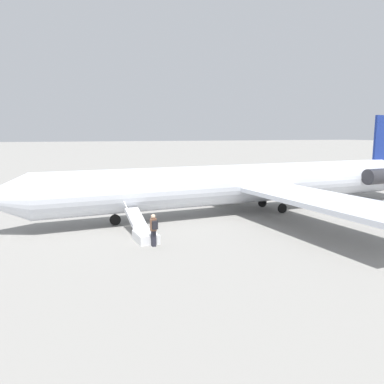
{
  "coord_description": "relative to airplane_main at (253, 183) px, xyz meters",
  "views": [
    {
      "loc": [
        13.79,
        24.31,
        5.89
      ],
      "look_at": [
        4.34,
        1.04,
        2.01
      ],
      "focal_mm": 35.0,
      "sensor_mm": 36.0,
      "label": 1
    }
  ],
  "objects": [
    {
      "name": "ground_plane",
      "position": [
        1.08,
        0.04,
        -2.26
      ],
      "size": [
        600.0,
        600.0,
        0.0
      ],
      "primitive_type": "plane",
      "color": "gray"
    },
    {
      "name": "airplane_main",
      "position": [
        0.0,
        0.0,
        0.0
      ],
      "size": [
        36.13,
        27.5,
        7.56
      ],
      "rotation": [
        0.0,
        0.0,
        0.03
      ],
      "color": "silver",
      "rests_on": "ground"
    },
    {
      "name": "boarding_stairs",
      "position": [
        9.69,
        4.29,
        -1.87
      ],
      "size": [
        1.16,
        4.05,
        1.82
      ],
      "rotation": [
        0.0,
        0.0,
        -1.54
      ],
      "color": "silver",
      "rests_on": "ground"
    },
    {
      "name": "passenger",
      "position": [
        9.52,
        5.79,
        -1.25
      ],
      "size": [
        0.36,
        0.54,
        1.74
      ],
      "rotation": [
        0.0,
        0.0,
        -1.54
      ],
      "color": "#23232D",
      "rests_on": "ground"
    }
  ]
}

